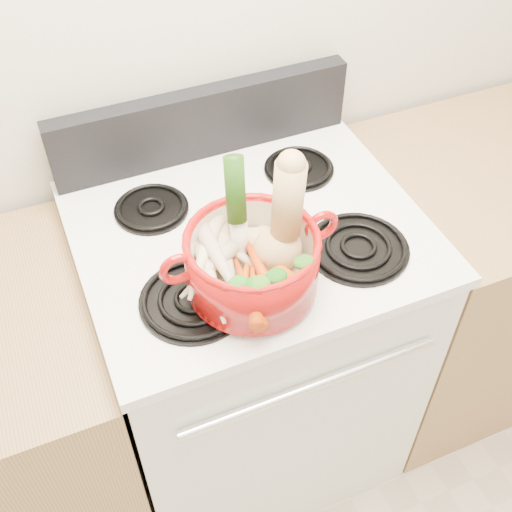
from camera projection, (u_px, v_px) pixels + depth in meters
name	position (u px, v px, depth m)	size (l,w,h in m)	color
wall_back	(188.00, 13.00, 1.42)	(3.50, 0.02, 2.60)	beige
stove_body	(251.00, 352.00, 1.81)	(0.76, 0.65, 0.92)	silver
cooktop	(250.00, 231.00, 1.47)	(0.78, 0.67, 0.03)	white
control_backsplash	(203.00, 123.00, 1.58)	(0.76, 0.05, 0.18)	black
oven_handle	(312.00, 386.00, 1.36)	(0.02, 0.02, 0.60)	silver
burner_front_left	(194.00, 299.00, 1.30)	(0.22, 0.22, 0.02)	black
burner_front_right	(358.00, 247.00, 1.40)	(0.22, 0.22, 0.02)	black
burner_back_left	(151.00, 207.00, 1.49)	(0.17, 0.17, 0.02)	black
burner_back_right	(299.00, 167.00, 1.59)	(0.17, 0.17, 0.02)	black
dutch_oven	(252.00, 262.00, 1.26)	(0.27, 0.27, 0.13)	#9A0B0A
pot_handle_left	(178.00, 269.00, 1.19)	(0.07, 0.07, 0.02)	#9A0B0A
pot_handle_right	(321.00, 226.00, 1.27)	(0.07, 0.07, 0.02)	#9A0B0A
squash	(279.00, 219.00, 1.22)	(0.11, 0.11, 0.25)	tan
leek	(239.00, 213.00, 1.23)	(0.04, 0.04, 0.25)	white
ginger	(253.00, 240.00, 1.33)	(0.08, 0.06, 0.04)	tan
parsnip_0	(227.00, 265.00, 1.28)	(0.05, 0.05, 0.25)	beige
parsnip_1	(212.00, 281.00, 1.24)	(0.04, 0.04, 0.19)	beige
parsnip_2	(232.00, 247.00, 1.30)	(0.04, 0.04, 0.19)	beige
parsnip_3	(210.00, 268.00, 1.26)	(0.04, 0.04, 0.17)	beige
parsnip_4	(204.00, 253.00, 1.27)	(0.04, 0.04, 0.22)	#EFE6C2
parsnip_5	(221.00, 262.00, 1.25)	(0.04, 0.04, 0.22)	beige
carrot_0	(248.00, 294.00, 1.23)	(0.03, 0.03, 0.17)	#CD430A
carrot_1	(244.00, 285.00, 1.25)	(0.03, 0.03, 0.14)	#DA4E0A
carrot_2	(272.00, 265.00, 1.27)	(0.03, 0.03, 0.17)	#D6660A
carrot_3	(254.00, 296.00, 1.21)	(0.03, 0.03, 0.14)	#D14E0A
carrot_4	(259.00, 269.00, 1.25)	(0.03, 0.03, 0.16)	#CE3C0A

